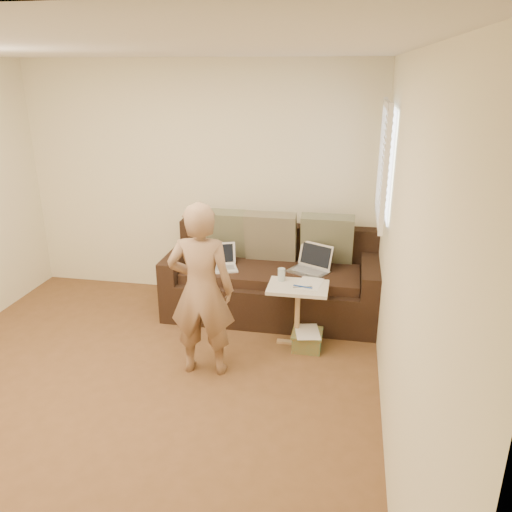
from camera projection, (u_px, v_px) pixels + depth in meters
name	position (u px, v px, depth m)	size (l,w,h in m)	color
floor	(125.00, 401.00, 4.05)	(4.50, 4.50, 0.00)	brown
ceiling	(88.00, 49.00, 3.15)	(4.50, 4.50, 0.00)	white
wall_back	(200.00, 182.00, 5.68)	(4.00, 4.00, 0.00)	#F3EABE
wall_right	(400.00, 266.00, 3.26)	(4.50, 4.50, 0.00)	#F3EABE
window_blinds	(385.00, 163.00, 4.51)	(0.12, 0.88, 1.08)	white
sofa	(272.00, 276.00, 5.39)	(2.20, 0.95, 0.85)	black
pillow_left	(221.00, 233.00, 5.58)	(0.55, 0.14, 0.55)	#61674C
pillow_mid	(271.00, 237.00, 5.47)	(0.55, 0.14, 0.55)	#626046
pillow_right	(327.00, 239.00, 5.39)	(0.55, 0.14, 0.55)	#61674C
laptop_silver	(308.00, 272.00, 5.23)	(0.39, 0.28, 0.26)	#B7BABC
laptop_white	(220.00, 270.00, 5.31)	(0.35, 0.25, 0.25)	white
person	(201.00, 290.00, 4.22)	(0.55, 0.38, 1.52)	#8C6A4C
side_table	(297.00, 315.00, 4.79)	(0.55, 0.39, 0.61)	silver
drinking_glass	(281.00, 275.00, 4.78)	(0.07, 0.07, 0.12)	silver
scissors	(303.00, 287.00, 4.64)	(0.18, 0.10, 0.02)	silver
paper_on_table	(310.00, 283.00, 4.74)	(0.21, 0.30, 0.00)	white
striped_box	(307.00, 340.00, 4.79)	(0.28, 0.28, 0.18)	#BD631C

